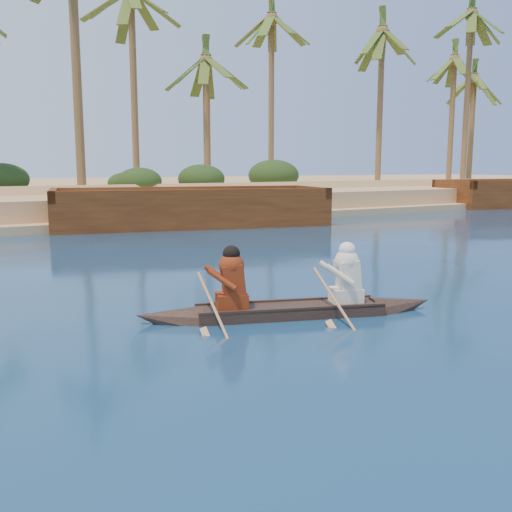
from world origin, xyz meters
TOP-DOWN VIEW (x-y plane):
  - sandy_embankment at (0.00, 46.89)m, footprint 150.00×51.00m
  - palm_grove at (0.00, 35.00)m, footprint 110.00×14.00m
  - shrub_cluster at (0.00, 31.50)m, footprint 100.00×6.00m
  - canoe at (-5.59, 6.18)m, footprint 5.55×2.54m
  - barge_mid at (-0.27, 22.00)m, footprint 13.01×6.92m

SIDE VIEW (x-z plane):
  - canoe at x=-5.59m, z-range -0.48..1.07m
  - sandy_embankment at x=0.00m, z-range -0.22..1.28m
  - barge_mid at x=-0.27m, z-range -0.31..1.75m
  - shrub_cluster at x=0.00m, z-range 0.00..2.40m
  - palm_grove at x=0.00m, z-range 0.00..16.00m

